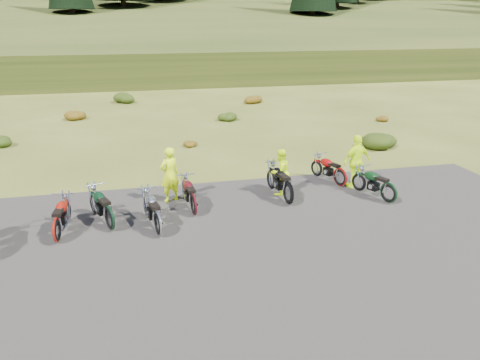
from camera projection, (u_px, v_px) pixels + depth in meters
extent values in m
plane|color=#424C19|center=(242.00, 227.00, 13.60)|extent=(300.00, 300.00, 0.00)
cube|color=black|center=(260.00, 261.00, 11.76)|extent=(20.00, 12.00, 0.04)
cube|color=#273612|center=(140.00, 41.00, 114.71)|extent=(300.00, 90.00, 9.17)
cylinder|color=black|center=(73.00, 17.00, 55.76)|extent=(0.70, 0.70, 2.20)
cylinder|color=black|center=(124.00, 7.00, 62.16)|extent=(0.70, 0.70, 2.20)
cylinder|color=black|center=(165.00, 0.00, 68.55)|extent=(0.70, 0.70, 2.20)
cylinder|color=black|center=(312.00, 19.00, 61.27)|extent=(0.70, 0.70, 2.20)
cylinder|color=black|center=(337.00, 10.00, 67.66)|extent=(0.70, 0.70, 2.20)
cylinder|color=black|center=(357.00, 2.00, 74.06)|extent=(0.70, 0.70, 2.20)
ellipsoid|color=#62360C|center=(74.00, 114.00, 27.41)|extent=(1.30, 1.30, 0.77)
ellipsoid|color=#1A320C|center=(125.00, 96.00, 32.88)|extent=(1.56, 1.56, 0.92)
ellipsoid|color=#62360C|center=(189.00, 142.00, 21.89)|extent=(0.77, 0.77, 0.45)
ellipsoid|color=#1A320C|center=(227.00, 116.00, 27.35)|extent=(1.03, 1.03, 0.61)
ellipsoid|color=#62360C|center=(252.00, 98.00, 32.82)|extent=(1.30, 1.30, 0.77)
ellipsoid|color=#1A320C|center=(380.00, 138.00, 21.73)|extent=(1.56, 1.56, 0.92)
ellipsoid|color=#62360C|center=(380.00, 117.00, 27.30)|extent=(0.77, 0.77, 0.45)
imported|color=#D8FF0D|center=(170.00, 175.00, 15.20)|extent=(0.79, 0.68, 1.83)
imported|color=#D8FF0D|center=(280.00, 173.00, 15.84)|extent=(0.97, 0.90, 1.59)
imported|color=#D8FF0D|center=(356.00, 162.00, 16.46)|extent=(1.20, 0.72, 1.91)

